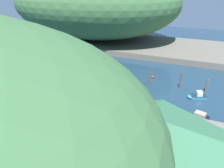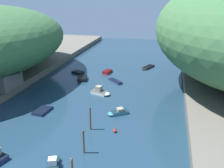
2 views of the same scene
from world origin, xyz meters
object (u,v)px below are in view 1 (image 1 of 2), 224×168
object	(u,v)px
boat_cabin_cruiser	(30,84)
boat_yellow_tender	(82,77)
boat_moored_right	(28,56)
person_by_boathouse	(199,165)
boat_near_quay	(20,71)
boat_small_dinghy	(198,121)
boat_far_right_bank	(197,96)
boat_navy_launch	(0,87)
channel_buoy_near	(153,77)
boat_open_rowboat	(51,71)
boat_far_upstream	(109,104)
waterfront_building	(147,156)
boathouse_shed	(26,119)
boat_red_skiff	(125,74)
person_on_quay	(70,132)

from	to	relation	value
boat_cabin_cruiser	boat_yellow_tender	distance (m)	10.20
boat_moored_right	person_by_boathouse	size ratio (longest dim) A/B	3.18
boat_near_quay	boat_small_dinghy	world-z (taller)	boat_small_dinghy
boat_cabin_cruiser	boat_far_right_bank	world-z (taller)	boat_far_right_bank
boat_navy_launch	channel_buoy_near	xyz separation A→B (m)	(15.62, -25.55, 0.04)
boat_open_rowboat	boat_cabin_cruiser	bearing A→B (deg)	137.98
boat_small_dinghy	boat_far_upstream	xyz separation A→B (m)	(-0.20, 13.60, -0.24)
waterfront_building	boat_moored_right	size ratio (longest dim) A/B	2.77
boat_navy_launch	boat_cabin_cruiser	size ratio (longest dim) A/B	0.90
boathouse_shed	boat_far_upstream	distance (m)	14.09
waterfront_building	boat_red_skiff	size ratio (longest dim) A/B	4.01
boathouse_shed	boat_far_upstream	xyz separation A→B (m)	(12.62, -5.04, -3.73)
person_on_quay	waterfront_building	bearing A→B (deg)	160.65
boat_moored_right	person_on_quay	xyz separation A→B (m)	(-25.92, -29.85, 2.25)
boat_red_skiff	boat_near_quay	bearing A→B (deg)	-16.05
boat_open_rowboat	boat_cabin_cruiser	size ratio (longest dim) A/B	1.09
boat_yellow_tender	person_on_quay	size ratio (longest dim) A/B	2.54
waterfront_building	boathouse_shed	bearing A→B (deg)	82.26
boat_cabin_cruiser	boat_small_dinghy	size ratio (longest dim) A/B	0.99
boat_far_right_bank	boat_far_upstream	world-z (taller)	boat_far_right_bank
boat_navy_launch	boat_yellow_tender	bearing A→B (deg)	-122.85
boat_cabin_cruiser	boat_yellow_tender	xyz separation A→B (m)	(6.63, -7.76, 0.14)
waterfront_building	boat_open_rowboat	distance (m)	35.98
waterfront_building	channel_buoy_near	size ratio (longest dim) A/B	19.43
boat_cabin_cruiser	channel_buoy_near	size ratio (longest dim) A/B	5.43
boat_far_upstream	channel_buoy_near	distance (m)	14.06
boat_red_skiff	boat_yellow_tender	bearing A→B (deg)	-0.80
boat_small_dinghy	channel_buoy_near	world-z (taller)	boat_small_dinghy
boat_navy_launch	boat_far_right_bank	bearing A→B (deg)	-145.17
boathouse_shed	boat_far_right_bank	bearing A→B (deg)	-41.16
boathouse_shed	person_on_quay	bearing A→B (deg)	-72.78
boat_small_dinghy	boat_yellow_tender	xyz separation A→B (m)	(7.34, 22.99, 0.04)
waterfront_building	person_by_boathouse	bearing A→B (deg)	-47.17
boat_yellow_tender	boat_far_right_bank	distance (m)	22.38
waterfront_building	boat_far_upstream	distance (m)	18.24
boat_far_right_bank	boat_moored_right	distance (m)	43.59
boat_moored_right	person_by_boathouse	xyz separation A→B (m)	(-25.43, -43.92, 2.25)
boat_yellow_tender	boat_far_right_bank	xyz separation A→B (m)	(0.46, -22.38, -0.13)
boat_far_right_bank	person_by_boathouse	bearing A→B (deg)	161.78
boat_near_quay	boat_yellow_tender	world-z (taller)	boat_yellow_tender
boat_near_quay	boat_small_dinghy	distance (m)	37.62
boat_navy_launch	waterfront_building	bearing A→B (deg)	176.58
boat_far_upstream	channel_buoy_near	world-z (taller)	channel_buoy_near
boat_open_rowboat	boat_far_upstream	distance (m)	19.52
boat_yellow_tender	waterfront_building	bearing A→B (deg)	-32.32
boat_small_dinghy	boat_moored_right	size ratio (longest dim) A/B	0.78
person_on_quay	boat_red_skiff	bearing A→B (deg)	-86.22
boat_near_quay	person_on_quay	bearing A→B (deg)	-113.87
boat_far_right_bank	boat_open_rowboat	bearing A→B (deg)	68.53
waterfront_building	boat_navy_launch	size ratio (longest dim) A/B	3.99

